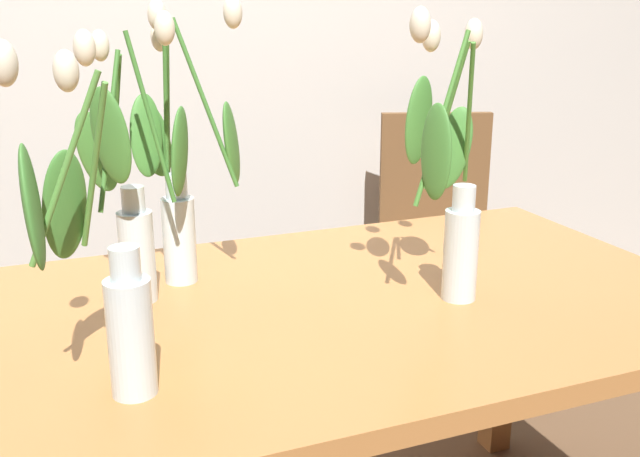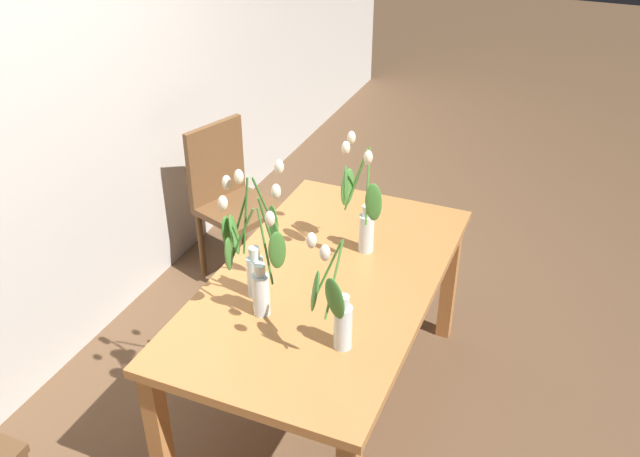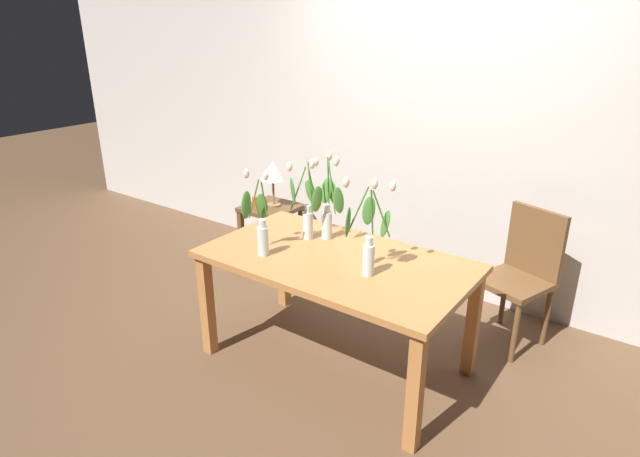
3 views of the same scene
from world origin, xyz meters
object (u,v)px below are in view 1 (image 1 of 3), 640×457
object	(u,v)px
tulip_vase_2	(104,285)
tulip_vase_0	(133,200)
dining_table	(316,345)
tulip_vase_1	(179,185)
dining_chair	(438,229)
tulip_vase_3	(451,195)

from	to	relation	value
tulip_vase_2	tulip_vase_0	bearing A→B (deg)	75.30
dining_table	tulip_vase_1	world-z (taller)	tulip_vase_1
tulip_vase_2	dining_chair	size ratio (longest dim) A/B	0.55
dining_chair	dining_table	bearing A→B (deg)	-131.65
tulip_vase_3	dining_chair	distance (m)	1.25
tulip_vase_0	dining_chair	distance (m)	1.49
dining_table	tulip_vase_2	size ratio (longest dim) A/B	3.11
tulip_vase_0	tulip_vase_3	world-z (taller)	tulip_vase_3
dining_table	tulip_vase_0	size ratio (longest dim) A/B	2.92
dining_table	dining_chair	bearing A→B (deg)	48.35
tulip_vase_3	dining_chair	xyz separation A→B (m)	(0.60, 1.02, -0.42)
tulip_vase_1	dining_chair	xyz separation A→B (m)	(1.06, 0.72, -0.42)
tulip_vase_1	tulip_vase_2	distance (m)	0.48
tulip_vase_1	tulip_vase_2	size ratio (longest dim) A/B	1.11
tulip_vase_0	tulip_vase_3	size ratio (longest dim) A/B	0.99
dining_chair	tulip_vase_3	bearing A→B (deg)	-120.29
tulip_vase_0	tulip_vase_1	bearing A→B (deg)	41.09
tulip_vase_0	dining_chair	size ratio (longest dim) A/B	0.59
tulip_vase_2	tulip_vase_3	world-z (taller)	tulip_vase_3
tulip_vase_0	dining_table	bearing A→B (deg)	-23.47
tulip_vase_2	dining_chair	distance (m)	1.76
dining_table	tulip_vase_1	xyz separation A→B (m)	(-0.21, 0.23, 0.30)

